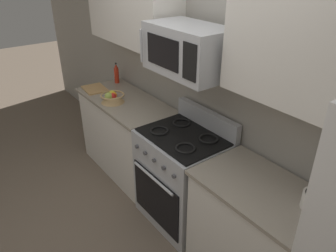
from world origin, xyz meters
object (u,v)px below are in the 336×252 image
at_px(microwave, 188,50).
at_px(cutting_board, 95,89).
at_px(range_oven, 182,177).
at_px(bottle_hot_sauce, 116,74).
at_px(utensil_crock, 315,200).
at_px(fruit_basket, 112,97).

bearing_deg(microwave, cutting_board, -173.97).
xyz_separation_m(range_oven, bottle_hot_sauce, (-1.54, 0.19, 0.55)).
bearing_deg(range_oven, microwave, 90.08).
bearing_deg(utensil_crock, bottle_hot_sauce, 177.82).
height_order(range_oven, bottle_hot_sauce, bottle_hot_sauce).
distance_m(utensil_crock, fruit_basket, 2.23).
relative_size(microwave, cutting_board, 2.26).
bearing_deg(cutting_board, bottle_hot_sauce, 97.43).
distance_m(range_oven, fruit_basket, 1.16).
height_order(microwave, cutting_board, microwave).
height_order(range_oven, utensil_crock, utensil_crock).
bearing_deg(fruit_basket, utensil_crock, 5.71).
distance_m(microwave, utensil_crock, 1.37).
xyz_separation_m(utensil_crock, fruit_basket, (-2.22, -0.22, -0.01)).
xyz_separation_m(utensil_crock, cutting_board, (-2.67, -0.22, -0.06)).
bearing_deg(utensil_crock, microwave, -177.15).
bearing_deg(bottle_hot_sauce, microwave, -6.02).
bearing_deg(fruit_basket, range_oven, 7.50).
xyz_separation_m(range_oven, microwave, (-0.00, 0.03, 1.20)).
bearing_deg(cutting_board, microwave, 6.03).
relative_size(range_oven, microwave, 1.56).
relative_size(range_oven, cutting_board, 3.51).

